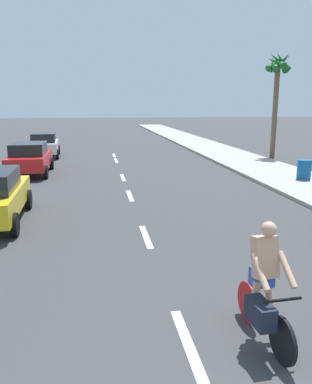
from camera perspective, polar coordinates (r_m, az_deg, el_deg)
ground_plane at (r=21.63m, az=-5.51°, el=3.68°), size 160.00×160.00×0.00m
sidewalk_strip at (r=25.15m, az=11.68°, el=4.91°), size 3.60×80.00×0.14m
lane_stripe_1 at (r=6.09m, az=4.69°, el=-21.22°), size 0.16×1.80×0.01m
lane_stripe_2 at (r=10.28m, az=-1.49°, el=-6.54°), size 0.16×1.80×0.01m
lane_stripe_3 at (r=14.78m, az=-3.85°, el=-0.53°), size 0.16×1.80×0.01m
lane_stripe_4 at (r=18.48m, az=-4.90°, el=2.15°), size 0.16×1.80×0.01m
lane_stripe_5 at (r=24.12m, az=-5.88°, el=4.63°), size 0.16×1.80×0.01m
lane_stripe_6 at (r=26.55m, az=-6.17°, el=5.36°), size 0.16×1.80×0.01m
cyclist at (r=5.89m, az=15.53°, el=-13.64°), size 0.65×1.71×1.82m
parked_car_red at (r=20.11m, az=-18.05°, el=4.84°), size 1.95×4.18×1.57m
parked_car_white at (r=26.55m, az=-16.08°, el=6.75°), size 2.04×4.07×1.57m
palm_tree_far at (r=26.17m, az=17.43°, el=16.26°), size 1.67×1.83×6.60m
trash_bin_far at (r=18.38m, az=20.91°, el=3.08°), size 0.60×0.60×0.87m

